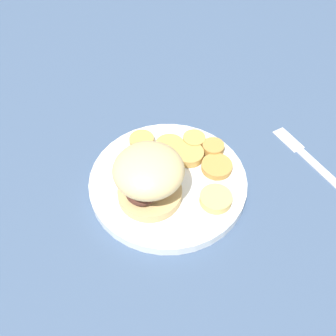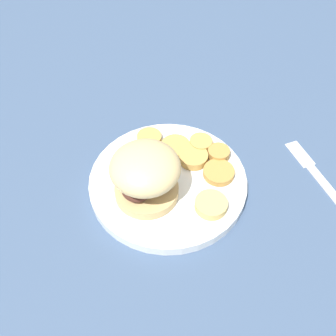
% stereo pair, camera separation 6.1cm
% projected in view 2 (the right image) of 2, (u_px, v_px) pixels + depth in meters
% --- Properties ---
extents(ground_plane, '(4.00, 4.00, 0.00)m').
position_uv_depth(ground_plane, '(168.00, 185.00, 0.64)').
color(ground_plane, '#3D5170').
extents(dinner_plate, '(0.25, 0.25, 0.02)m').
position_uv_depth(dinner_plate, '(168.00, 181.00, 0.63)').
color(dinner_plate, white).
rests_on(dinner_plate, ground_plane).
extents(sandwich, '(0.11, 0.10, 0.09)m').
position_uv_depth(sandwich, '(145.00, 174.00, 0.57)').
color(sandwich, tan).
rests_on(sandwich, dinner_plate).
extents(potato_round_0, '(0.05, 0.05, 0.01)m').
position_uv_depth(potato_round_0, '(211.00, 205.00, 0.59)').
color(potato_round_0, '#DBB766').
rests_on(potato_round_0, dinner_plate).
extents(potato_round_1, '(0.05, 0.05, 0.01)m').
position_uv_depth(potato_round_1, '(219.00, 172.00, 0.63)').
color(potato_round_1, '#BC8942').
rests_on(potato_round_1, dinner_plate).
extents(potato_round_2, '(0.05, 0.05, 0.01)m').
position_uv_depth(potato_round_2, '(176.00, 147.00, 0.66)').
color(potato_round_2, tan).
rests_on(potato_round_2, dinner_plate).
extents(potato_round_3, '(0.04, 0.04, 0.01)m').
position_uv_depth(potato_round_3, '(149.00, 138.00, 0.68)').
color(potato_round_3, tan).
rests_on(potato_round_3, dinner_plate).
extents(potato_round_4, '(0.05, 0.05, 0.01)m').
position_uv_depth(potato_round_4, '(193.00, 157.00, 0.65)').
color(potato_round_4, tan).
rests_on(potato_round_4, dinner_plate).
extents(potato_round_5, '(0.04, 0.04, 0.01)m').
position_uv_depth(potato_round_5, '(219.00, 153.00, 0.65)').
color(potato_round_5, '#BC8942').
rests_on(potato_round_5, dinner_plate).
extents(potato_round_6, '(0.04, 0.04, 0.02)m').
position_uv_depth(potato_round_6, '(201.00, 144.00, 0.66)').
color(potato_round_6, tan).
rests_on(potato_round_6, dinner_plate).
extents(fork, '(0.18, 0.09, 0.00)m').
position_uv_depth(fork, '(320.00, 179.00, 0.65)').
color(fork, silver).
rests_on(fork, ground_plane).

